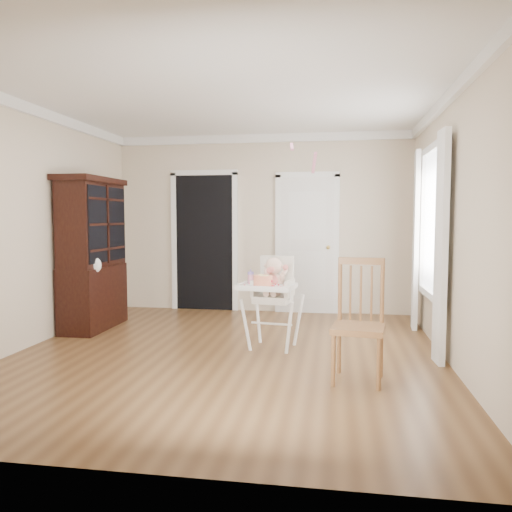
% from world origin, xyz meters
% --- Properties ---
extents(floor, '(5.00, 5.00, 0.00)m').
position_xyz_m(floor, '(0.00, 0.00, 0.00)').
color(floor, '#55371D').
rests_on(floor, ground).
extents(ceiling, '(5.00, 5.00, 0.00)m').
position_xyz_m(ceiling, '(0.00, 0.00, 2.70)').
color(ceiling, white).
rests_on(ceiling, wall_back).
extents(wall_back, '(4.50, 0.00, 4.50)m').
position_xyz_m(wall_back, '(0.00, 2.50, 1.35)').
color(wall_back, beige).
rests_on(wall_back, floor).
extents(wall_left, '(0.00, 5.00, 5.00)m').
position_xyz_m(wall_left, '(-2.25, 0.00, 1.35)').
color(wall_left, beige).
rests_on(wall_left, floor).
extents(wall_right, '(0.00, 5.00, 5.00)m').
position_xyz_m(wall_right, '(2.25, 0.00, 1.35)').
color(wall_right, beige).
rests_on(wall_right, floor).
extents(crown_molding, '(4.50, 5.00, 0.12)m').
position_xyz_m(crown_molding, '(0.00, 0.00, 2.64)').
color(crown_molding, white).
rests_on(crown_molding, ceiling).
extents(doorway, '(1.06, 0.05, 2.22)m').
position_xyz_m(doorway, '(-0.90, 2.48, 1.11)').
color(doorway, black).
rests_on(doorway, wall_back).
extents(closet_door, '(0.96, 0.09, 2.13)m').
position_xyz_m(closet_door, '(0.70, 2.48, 1.02)').
color(closet_door, white).
rests_on(closet_door, wall_back).
extents(window_right, '(0.13, 1.84, 2.30)m').
position_xyz_m(window_right, '(2.18, 0.80, 1.29)').
color(window_right, white).
rests_on(window_right, wall_right).
extents(high_chair, '(0.69, 0.81, 1.04)m').
position_xyz_m(high_chair, '(0.45, 0.33, 0.64)').
color(high_chair, white).
rests_on(high_chair, floor).
extents(baby, '(0.29, 0.24, 0.44)m').
position_xyz_m(baby, '(0.45, 0.35, 0.78)').
color(baby, beige).
rests_on(baby, high_chair).
extents(cake, '(0.26, 0.26, 0.12)m').
position_xyz_m(cake, '(0.38, 0.07, 0.78)').
color(cake, silver).
rests_on(cake, high_chair).
extents(sippy_cup, '(0.07, 0.07, 0.17)m').
position_xyz_m(sippy_cup, '(0.21, 0.28, 0.79)').
color(sippy_cup, '#CF7E97').
rests_on(sippy_cup, high_chair).
extents(china_cabinet, '(0.52, 1.16, 1.96)m').
position_xyz_m(china_cabinet, '(-1.99, 0.95, 0.98)').
color(china_cabinet, black).
rests_on(china_cabinet, floor).
extents(dining_chair, '(0.50, 0.50, 1.08)m').
position_xyz_m(dining_chair, '(1.34, -0.65, 0.51)').
color(dining_chair, brown).
rests_on(dining_chair, floor).
extents(streamer, '(0.08, 0.49, 0.15)m').
position_xyz_m(streamer, '(0.65, 0.34, 2.21)').
color(streamer, pink).
rests_on(streamer, ceiling).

